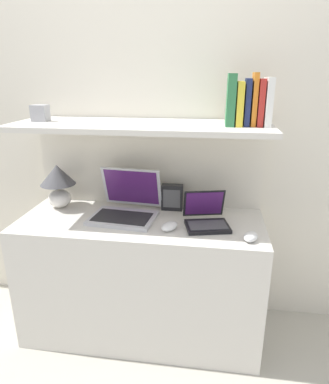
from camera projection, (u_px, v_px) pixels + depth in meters
name	position (u px, v px, depth m)	size (l,w,h in m)	color
ground_plane	(133.00, 361.00, 1.92)	(12.00, 12.00, 0.00)	#B2AD9E
wall_back	(150.00, 130.00, 2.09)	(6.00, 0.05, 2.40)	silver
desk	(142.00, 278.00, 2.05)	(1.38, 0.53, 0.74)	silver
back_riser	(150.00, 220.00, 2.23)	(1.38, 0.04, 1.25)	silver
shelf	(141.00, 126.00, 1.82)	(1.38, 0.48, 0.03)	silver
table_lamp	(58.00, 182.00, 2.07)	(0.21, 0.21, 0.27)	white
laptop_large	(126.00, 207.00, 1.97)	(0.39, 0.37, 0.26)	silver
laptop_small	(206.00, 218.00, 1.85)	(0.27, 0.27, 0.18)	black
computer_mouse	(169.00, 226.00, 1.80)	(0.11, 0.13, 0.04)	white
second_mouse	(251.00, 237.00, 1.69)	(0.10, 0.12, 0.04)	white
router_box	(172.00, 197.00, 2.06)	(0.13, 0.05, 0.16)	black
book_white	(268.00, 102.00, 1.69)	(0.03, 0.17, 0.23)	silver
book_red	(260.00, 103.00, 1.69)	(0.03, 0.15, 0.23)	#A82823
book_orange	(254.00, 99.00, 1.69)	(0.02, 0.12, 0.26)	orange
book_navy	(247.00, 102.00, 1.70)	(0.03, 0.14, 0.23)	navy
book_yellow	(239.00, 104.00, 1.71)	(0.03, 0.17, 0.21)	gold
book_green	(231.00, 100.00, 1.71)	(0.04, 0.17, 0.25)	#2D7042
shelf_gadget	(40.00, 113.00, 1.88)	(0.09, 0.07, 0.09)	#99999E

